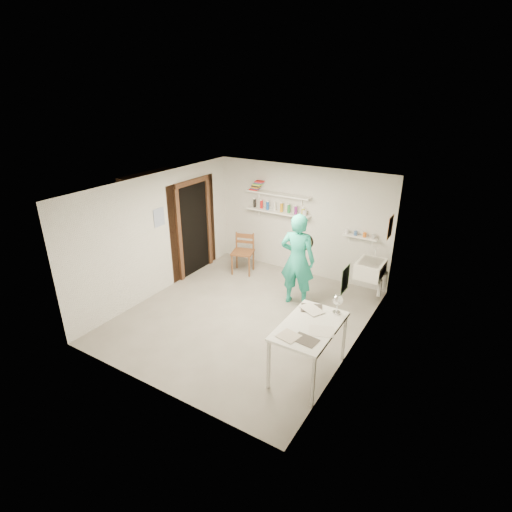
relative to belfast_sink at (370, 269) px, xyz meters
The scene contains 27 objects.
floor 2.54m from the belfast_sink, 135.83° to the right, with size 4.00×4.50×0.02m, color slate.
ceiling 2.98m from the belfast_sink, 135.83° to the right, with size 4.00×4.50×0.02m, color silver.
wall_back 1.90m from the belfast_sink, 162.26° to the left, with size 4.00×0.02×2.40m, color silver.
wall_front 4.36m from the belfast_sink, 113.84° to the right, with size 4.00×0.02×2.40m, color silver.
wall_left 4.16m from the belfast_sink, 155.67° to the right, with size 0.02×4.50×2.40m, color silver.
wall_right 1.79m from the belfast_sink, 81.30° to the right, with size 0.02×4.50×2.40m, color silver.
doorway_recess 3.81m from the belfast_sink, behind, with size 0.02×0.90×2.00m, color black.
corridor_box 4.51m from the belfast_sink, behind, with size 1.40×1.50×2.10m, color brown.
door_lintel 4.01m from the belfast_sink, behind, with size 0.06×1.05×0.10m, color brown.
door_jamb_near 3.91m from the belfast_sink, 162.82° to the right, with size 0.06×0.10×2.00m, color brown.
door_jamb_far 3.74m from the belfast_sink, behind, with size 0.06×0.10×2.00m, color brown.
shelf_lower 2.38m from the belfast_sink, 169.18° to the left, with size 1.50×0.22×0.03m, color white.
shelf_upper 2.52m from the belfast_sink, 169.18° to the left, with size 1.50×0.22×0.03m, color white.
ledge_shelf 0.75m from the belfast_sink, 130.40° to the left, with size 0.70×0.14×0.03m, color white.
poster_left 4.17m from the belfast_sink, 156.18° to the right, with size 0.01×0.28×0.36m, color #334C7F.
poster_right_a 0.89m from the belfast_sink, 22.79° to the left, with size 0.01×0.34×0.42m, color #995933.
poster_right_b 2.40m from the belfast_sink, 83.96° to the right, with size 0.01×0.30×0.38m, color #3F724C.
belfast_sink is the anchor object (origin of this frame).
man 1.41m from the belfast_sink, 146.72° to the right, with size 0.66×0.43×1.81m, color teal.
wall_clock 1.36m from the belfast_sink, 154.17° to the right, with size 0.32×0.32×0.04m, color beige.
wooden_chair 2.81m from the belfast_sink, behind, with size 0.45×0.43×0.97m, color brown.
work_table 2.56m from the belfast_sink, 92.48° to the right, with size 0.74×1.23×0.82m, color white.
desk_lamp 2.08m from the belfast_sink, 87.38° to the right, with size 0.15×0.15×0.15m, color silver.
spray_cans 2.41m from the belfast_sink, 169.18° to the left, with size 1.29×0.06×0.17m.
book_stack 3.05m from the belfast_sink, behind, with size 0.32×0.14×0.22m.
ledge_pots 0.78m from the belfast_sink, 130.40° to the left, with size 0.48×0.07×0.09m.
papers 2.55m from the belfast_sink, 92.48° to the right, with size 0.30×0.22×0.02m.
Camera 1 is at (3.46, -5.28, 3.92)m, focal length 28.00 mm.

